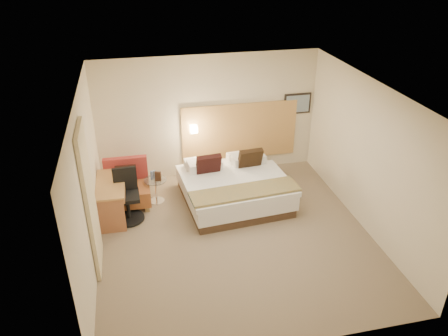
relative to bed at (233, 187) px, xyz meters
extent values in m
cube|color=#786751|center=(-0.25, -1.17, -0.33)|extent=(4.80, 5.00, 0.02)
cube|color=silver|center=(-0.25, -1.17, 2.39)|extent=(4.80, 5.00, 0.02)
cube|color=beige|center=(-0.25, 1.34, 1.03)|extent=(4.80, 0.02, 2.70)
cube|color=beige|center=(-0.25, -3.68, 1.03)|extent=(4.80, 0.02, 2.70)
cube|color=beige|center=(-2.66, -1.17, 1.03)|extent=(0.02, 5.00, 2.70)
cube|color=beige|center=(2.16, -1.17, 1.03)|extent=(0.02, 5.00, 2.70)
cube|color=#BE8A4A|center=(0.45, 1.30, 0.63)|extent=(2.60, 0.04, 1.30)
cube|color=black|center=(1.77, 1.31, 1.18)|extent=(0.62, 0.03, 0.47)
cube|color=gray|center=(1.77, 1.29, 1.18)|extent=(0.54, 0.01, 0.39)
cylinder|color=white|center=(-0.60, 1.25, 0.83)|extent=(0.02, 0.12, 0.02)
cube|color=#F3E2BE|center=(-0.60, 1.19, 0.83)|extent=(0.15, 0.15, 0.15)
cube|color=beige|center=(-2.61, -1.42, 0.90)|extent=(0.06, 0.90, 2.42)
cylinder|color=#7990BB|center=(-1.60, 0.34, 0.27)|extent=(0.07, 0.07, 0.18)
cylinder|color=#7C95BF|center=(-1.54, 0.35, 0.27)|extent=(0.07, 0.07, 0.18)
cube|color=#3E2619|center=(-1.48, 0.25, 0.28)|extent=(0.13, 0.08, 0.20)
cube|color=#443022|center=(0.00, 0.00, -0.23)|extent=(2.07, 2.07, 0.18)
cube|color=white|center=(0.00, 0.00, 0.00)|extent=(2.13, 2.13, 0.30)
cube|color=white|center=(0.02, -0.28, 0.20)|extent=(2.14, 1.59, 0.10)
cube|color=white|center=(-0.53, 0.68, 0.24)|extent=(0.72, 0.43, 0.18)
cube|color=white|center=(0.41, 0.76, 0.24)|extent=(0.72, 0.43, 0.18)
cube|color=white|center=(-0.51, 0.43, 0.34)|extent=(0.72, 0.43, 0.18)
cube|color=silver|center=(0.43, 0.51, 0.34)|extent=(0.72, 0.43, 0.18)
cube|color=black|center=(-0.46, 0.23, 0.42)|extent=(0.51, 0.31, 0.51)
cube|color=black|center=(0.42, 0.31, 0.42)|extent=(0.51, 0.31, 0.51)
cube|color=gold|center=(0.06, -0.67, 0.27)|extent=(2.11, 0.72, 0.05)
cube|color=#B87457|center=(-2.44, -0.02, -0.27)|extent=(0.09, 0.09, 0.11)
cube|color=#A07F4B|center=(-1.75, -0.02, -0.27)|extent=(0.09, 0.09, 0.11)
cube|color=#9F7D4B|center=(-2.44, 0.59, -0.27)|extent=(0.09, 0.09, 0.11)
cube|color=tan|center=(-1.75, 0.58, -0.27)|extent=(0.09, 0.09, 0.11)
cube|color=#9D552A|center=(-2.10, 0.28, -0.05)|extent=(0.87, 0.76, 0.32)
cube|color=#A42F2C|center=(-2.09, 0.60, 0.35)|extent=(0.87, 0.13, 0.49)
cube|color=black|center=(-2.09, 0.48, 0.27)|extent=(0.41, 0.21, 0.43)
cylinder|color=white|center=(-1.54, 0.30, -0.31)|extent=(0.39, 0.39, 0.02)
cylinder|color=white|center=(-1.54, 0.30, -0.07)|extent=(0.05, 0.05, 0.47)
cylinder|color=silver|center=(-1.54, 0.30, 0.18)|extent=(0.58, 0.58, 0.01)
cube|color=#BB8649|center=(-2.39, -0.05, 0.39)|extent=(0.57, 1.19, 0.04)
cube|color=#A1613F|center=(-2.40, -0.60, 0.02)|extent=(0.49, 0.05, 0.69)
cube|color=#AB7C43|center=(-2.37, 0.49, 0.02)|extent=(0.49, 0.05, 0.69)
cube|color=#BD7E4A|center=(-2.34, -0.05, 0.31)|extent=(0.47, 1.11, 0.10)
cylinder|color=black|center=(-2.10, -0.25, -0.29)|extent=(0.58, 0.58, 0.04)
cylinder|color=black|center=(-2.10, -0.25, -0.05)|extent=(0.07, 0.07, 0.44)
cube|color=black|center=(-2.10, -0.25, 0.19)|extent=(0.47, 0.47, 0.08)
cube|color=black|center=(-2.11, -0.04, 0.47)|extent=(0.44, 0.06, 0.46)
camera|label=1|loc=(-1.82, -7.39, 4.47)|focal=35.00mm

